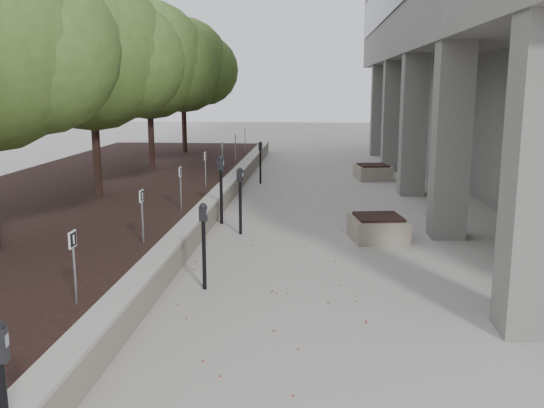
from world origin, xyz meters
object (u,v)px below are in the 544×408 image
(crabapple_tree_5, at_px, (183,85))
(planter_back, at_px, (373,172))
(crabapple_tree_4, at_px, (149,85))
(parking_meter_3, at_px, (240,201))
(parking_meter_5, at_px, (260,163))
(crabapple_tree_3, at_px, (93,86))
(parking_meter_2, at_px, (204,247))
(planter_front, at_px, (378,227))
(parking_meter_4, at_px, (221,190))

(crabapple_tree_5, bearing_deg, planter_back, -29.88)
(crabapple_tree_4, height_order, parking_meter_3, crabapple_tree_4)
(parking_meter_5, bearing_deg, crabapple_tree_5, 115.58)
(crabapple_tree_3, bearing_deg, parking_meter_2, -56.52)
(crabapple_tree_5, relative_size, parking_meter_2, 3.95)
(parking_meter_5, relative_size, planter_front, 1.26)
(crabapple_tree_3, bearing_deg, planter_back, 38.13)
(crabapple_tree_5, bearing_deg, parking_meter_3, -72.30)
(crabapple_tree_3, distance_m, planter_back, 9.78)
(parking_meter_3, bearing_deg, planter_back, 80.00)
(crabapple_tree_5, height_order, parking_meter_2, crabapple_tree_5)
(crabapple_tree_4, distance_m, planter_back, 7.93)
(parking_meter_5, distance_m, planter_back, 3.91)
(parking_meter_3, distance_m, parking_meter_4, 1.10)
(crabapple_tree_4, distance_m, parking_meter_3, 8.44)
(crabapple_tree_5, height_order, planter_front, crabapple_tree_5)
(planter_back, bearing_deg, crabapple_tree_5, 150.12)
(parking_meter_3, distance_m, parking_meter_5, 6.70)
(crabapple_tree_3, xyz_separation_m, planter_back, (7.36, 5.77, -2.86))
(crabapple_tree_3, bearing_deg, planter_front, -19.16)
(parking_meter_2, bearing_deg, crabapple_tree_5, 107.72)
(crabapple_tree_5, distance_m, parking_meter_5, 6.97)
(parking_meter_2, relative_size, parking_meter_5, 1.01)
(parking_meter_2, relative_size, parking_meter_4, 0.87)
(crabapple_tree_4, bearing_deg, parking_meter_5, -6.49)
(crabapple_tree_3, relative_size, crabapple_tree_5, 1.00)
(planter_front, distance_m, planter_back, 8.14)
(crabapple_tree_3, distance_m, parking_meter_5, 6.35)
(crabapple_tree_5, bearing_deg, crabapple_tree_4, -90.00)
(parking_meter_2, bearing_deg, crabapple_tree_4, 113.62)
(planter_back, bearing_deg, planter_front, -94.24)
(crabapple_tree_3, xyz_separation_m, parking_meter_2, (3.75, -5.68, -2.43))
(planter_front, bearing_deg, parking_meter_2, -132.00)
(parking_meter_2, bearing_deg, parking_meter_3, 92.48)
(crabapple_tree_5, height_order, parking_meter_5, crabapple_tree_5)
(parking_meter_5, bearing_deg, parking_meter_4, -101.93)
(crabapple_tree_3, height_order, parking_meter_5, crabapple_tree_3)
(parking_meter_2, height_order, planter_front, parking_meter_2)
(parking_meter_3, relative_size, parking_meter_4, 0.91)
(crabapple_tree_3, height_order, parking_meter_3, crabapple_tree_3)
(parking_meter_4, distance_m, planter_front, 3.68)
(parking_meter_2, relative_size, parking_meter_3, 0.96)
(parking_meter_4, distance_m, planter_back, 8.05)
(crabapple_tree_5, bearing_deg, parking_meter_2, -76.53)
(crabapple_tree_3, height_order, crabapple_tree_5, same)
(planter_back, bearing_deg, crabapple_tree_3, -141.87)
(parking_meter_4, bearing_deg, planter_back, 62.52)
(crabapple_tree_5, distance_m, parking_meter_2, 16.30)
(crabapple_tree_4, xyz_separation_m, parking_meter_5, (3.66, -0.42, -2.44))
(crabapple_tree_3, distance_m, planter_front, 7.70)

